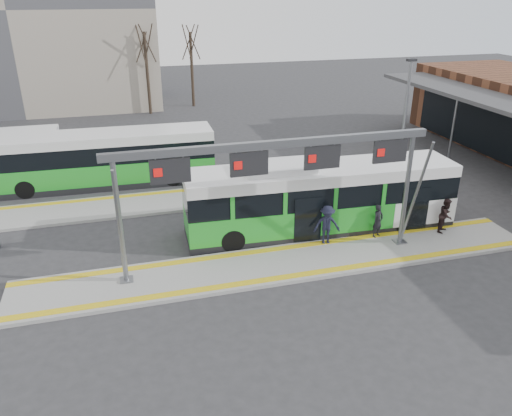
{
  "coord_description": "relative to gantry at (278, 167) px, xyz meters",
  "views": [
    {
      "loc": [
        -6.09,
        -17.18,
        10.65
      ],
      "look_at": [
        -0.48,
        3.0,
        1.39
      ],
      "focal_mm": 35.0,
      "sensor_mm": 36.0,
      "label": 1
    }
  ],
  "objects": [
    {
      "name": "bg_bus_green",
      "position": [
        -6.78,
        11.53,
        -2.77
      ],
      "size": [
        12.49,
        2.99,
        3.1
      ],
      "rotation": [
        0.0,
        0.0,
        -0.03
      ],
      "color": "black",
      "rests_on": "ground"
    },
    {
      "name": "tactile_main",
      "position": [
        0.35,
        -0.25,
        -4.14
      ],
      "size": [
        22.0,
        2.65,
        0.02
      ],
      "color": "gold",
      "rests_on": "platform_main"
    },
    {
      "name": "passenger_a",
      "position": [
        5.11,
        0.85,
        -3.37
      ],
      "size": [
        0.67,
        0.56,
        1.56
      ],
      "primitive_type": "imported",
      "rotation": [
        0.0,
        0.0,
        0.39
      ],
      "color": "black",
      "rests_on": "platform_main"
    },
    {
      "name": "platform_main",
      "position": [
        0.35,
        -0.25,
        -4.22
      ],
      "size": [
        22.0,
        3.0,
        0.15
      ],
      "primitive_type": "cube",
      "color": "gray",
      "rests_on": "ground"
    },
    {
      "name": "gantry",
      "position": [
        0.0,
        0.0,
        0.0
      ],
      "size": [
        13.0,
        1.68,
        5.2
      ],
      "color": "slate",
      "rests_on": "platform_main"
    },
    {
      "name": "lamp_east",
      "position": [
        8.82,
        5.54,
        -0.37
      ],
      "size": [
        0.5,
        0.25,
        7.37
      ],
      "color": "slate",
      "rests_on": "ground"
    },
    {
      "name": "passenger_b",
      "position": [
        8.41,
        0.47,
        -3.33
      ],
      "size": [
        1.01,
        0.98,
        1.64
      ],
      "primitive_type": "imported",
      "rotation": [
        0.0,
        0.0,
        0.66
      ],
      "color": "black",
      "rests_on": "platform_main"
    },
    {
      "name": "platform_second",
      "position": [
        -3.65,
        7.75,
        -4.22
      ],
      "size": [
        20.0,
        3.0,
        0.15
      ],
      "primitive_type": "cube",
      "color": "gray",
      "rests_on": "ground"
    },
    {
      "name": "tree_mid",
      "position": [
        1.48,
        31.4,
        1.63
      ],
      "size": [
        1.4,
        1.4,
        7.82
      ],
      "color": "#382B21",
      "rests_on": "ground"
    },
    {
      "name": "ground",
      "position": [
        0.35,
        -0.25,
        -4.3
      ],
      "size": [
        120.0,
        120.0,
        0.0
      ],
      "primitive_type": "plane",
      "color": "#2D2D30",
      "rests_on": "ground"
    },
    {
      "name": "tree_left",
      "position": [
        -2.87,
        29.27,
        1.87
      ],
      "size": [
        1.4,
        1.4,
        8.13
      ],
      "color": "#382B21",
      "rests_on": "ground"
    },
    {
      "name": "passenger_c",
      "position": [
        2.6,
        0.85,
        -3.24
      ],
      "size": [
        1.28,
        0.89,
        1.82
      ],
      "primitive_type": "imported",
      "rotation": [
        0.0,
        0.0,
        -0.19
      ],
      "color": "black",
      "rests_on": "platform_main"
    },
    {
      "name": "hero_bus",
      "position": [
        2.92,
        2.52,
        -2.71
      ],
      "size": [
        12.77,
        3.26,
        3.48
      ],
      "rotation": [
        0.0,
        0.0,
        -0.04
      ],
      "color": "black",
      "rests_on": "ground"
    },
    {
      "name": "tactile_second",
      "position": [
        -3.65,
        8.9,
        -4.14
      ],
      "size": [
        20.0,
        0.35,
        0.02
      ],
      "color": "gold",
      "rests_on": "platform_second"
    },
    {
      "name": "apartment_block",
      "position": [
        -13.65,
        35.75,
        4.91
      ],
      "size": [
        24.5,
        12.5,
        18.4
      ],
      "color": "#A39888",
      "rests_on": "ground"
    }
  ]
}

